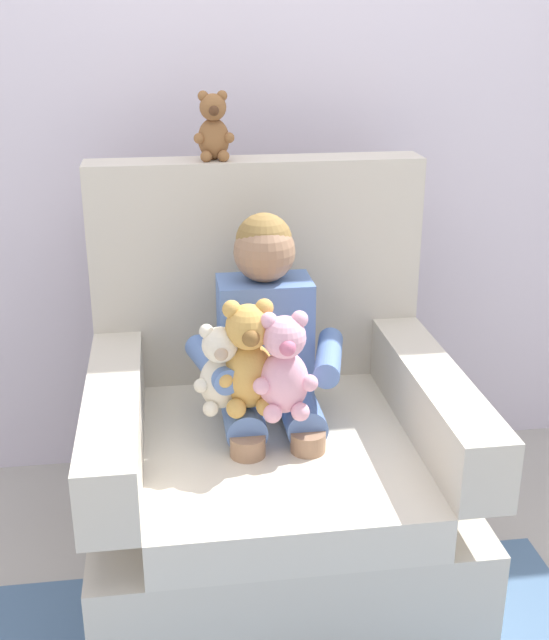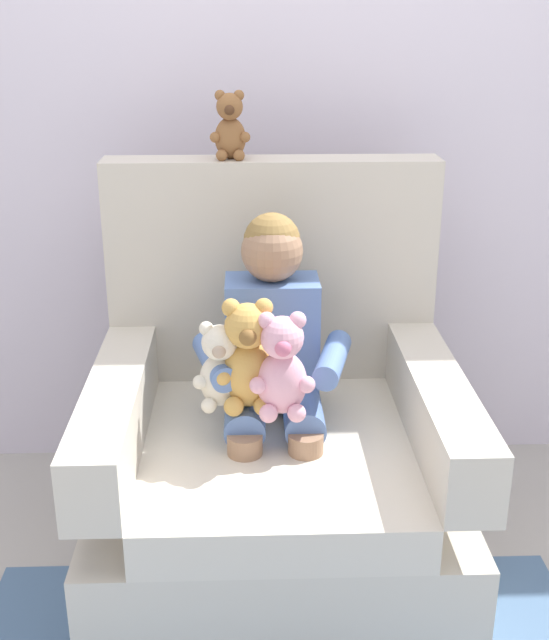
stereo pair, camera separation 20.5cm
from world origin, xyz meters
name	(u,v)px [view 2 (the right image)]	position (x,y,z in m)	size (l,w,h in m)	color
ground_plane	(276,567)	(0.00, 0.00, 0.00)	(8.00, 8.00, 0.00)	#ADA89E
back_wall	(268,91)	(0.00, 0.74, 1.30)	(6.00, 0.10, 2.60)	silver
armchair	(276,456)	(0.00, 0.06, 0.34)	(1.00, 0.94, 1.14)	beige
seated_child	(273,350)	(-0.01, 0.08, 0.67)	(0.45, 0.39, 0.82)	#597AB7
plush_pink	(282,368)	(0.01, -0.10, 0.70)	(0.17, 0.14, 0.28)	#EAA8BC
plush_honey	(248,358)	(-0.08, -0.06, 0.71)	(0.18, 0.15, 0.30)	gold
plush_cream	(220,368)	(-0.15, -0.05, 0.68)	(0.14, 0.12, 0.24)	silver
plush_brown_on_backrest	(230,127)	(-0.12, 0.40, 1.23)	(0.12, 0.09, 0.20)	brown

